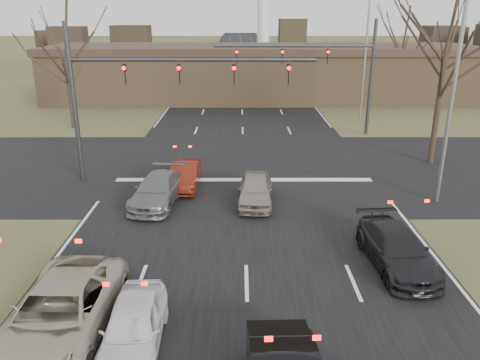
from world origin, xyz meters
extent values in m
plane|color=#424927|center=(0.00, 0.00, 0.00)|extent=(360.00, 360.00, 0.00)
cube|color=black|center=(0.00, 60.00, 0.01)|extent=(14.00, 300.00, 0.02)
cube|color=black|center=(0.00, 15.00, 0.01)|extent=(200.00, 14.00, 0.02)
cube|color=brown|center=(2.00, 38.00, 2.30)|extent=(42.00, 10.00, 4.60)
cube|color=#38281E|center=(2.00, 38.00, 4.95)|extent=(42.40, 10.40, 0.70)
cylinder|color=#383A3D|center=(-8.50, 13.00, 4.00)|extent=(0.24, 0.24, 8.00)
cylinder|color=#383A3D|center=(-2.50, 13.00, 6.20)|extent=(12.00, 0.18, 0.18)
imported|color=black|center=(-5.83, 13.00, 5.50)|extent=(0.16, 0.20, 1.00)
imported|color=black|center=(-3.17, 13.00, 5.50)|extent=(0.16, 0.20, 1.00)
imported|color=black|center=(-0.50, 13.00, 5.50)|extent=(0.16, 0.20, 1.00)
imported|color=black|center=(2.17, 13.00, 5.50)|extent=(0.16, 0.20, 1.00)
cylinder|color=#383A3D|center=(9.00, 23.00, 4.00)|extent=(0.24, 0.24, 8.00)
cylinder|color=#383A3D|center=(3.50, 23.00, 6.20)|extent=(11.00, 0.18, 0.18)
imported|color=black|center=(5.86, 23.00, 5.50)|extent=(0.16, 0.20, 1.00)
imported|color=black|center=(2.71, 23.00, 5.50)|extent=(0.16, 0.20, 1.00)
imported|color=black|center=(-0.43, 23.00, 5.50)|extent=(0.16, 0.20, 1.00)
cylinder|color=gray|center=(9.00, 10.00, 5.00)|extent=(0.18, 0.18, 10.00)
cylinder|color=gray|center=(9.50, 27.00, 5.00)|extent=(0.18, 0.18, 10.00)
cylinder|color=black|center=(11.00, 16.00, 3.16)|extent=(0.32, 0.32, 6.33)
cylinder|color=black|center=(-13.00, 25.00, 2.61)|extent=(0.32, 0.32, 5.23)
cylinder|color=black|center=(15.00, 35.00, 2.48)|extent=(0.32, 0.32, 4.95)
imported|color=#B2A890|center=(-5.04, 0.31, 0.77)|extent=(2.69, 5.59, 1.54)
imported|color=white|center=(-3.00, -0.10, 0.64)|extent=(1.64, 3.83, 1.29)
imported|color=black|center=(5.20, 4.11, 0.65)|extent=(2.16, 4.62, 1.30)
imported|color=slate|center=(-4.00, 9.87, 0.67)|extent=(2.38, 4.78, 1.33)
imported|color=#5E180D|center=(-3.00, 12.03, 0.64)|extent=(1.38, 3.87, 1.27)
imported|color=gray|center=(0.50, 9.84, 0.66)|extent=(1.79, 3.96, 1.32)
camera|label=1|loc=(-0.23, -10.27, 8.34)|focal=35.00mm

